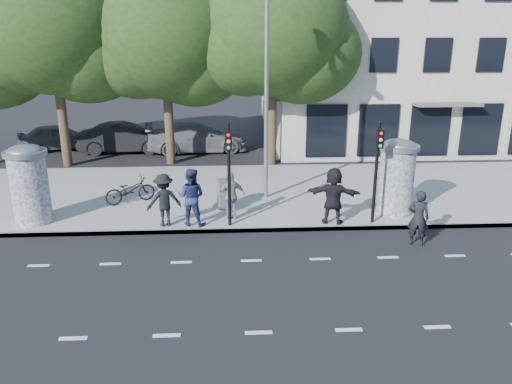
{
  "coord_description": "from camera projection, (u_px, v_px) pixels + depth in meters",
  "views": [
    {
      "loc": [
        -0.56,
        -11.62,
        6.31
      ],
      "look_at": [
        0.25,
        3.5,
        1.4
      ],
      "focal_mm": 35.0,
      "sensor_mm": 36.0,
      "label": 1
    }
  ],
  "objects": [
    {
      "name": "cabinet_left",
      "position": [
        225.0,
        194.0,
        18.01
      ],
      "size": [
        0.61,
        0.51,
        1.09
      ],
      "primitive_type": "cube",
      "rotation": [
        0.0,
        0.0,
        0.3
      ],
      "color": "gray",
      "rests_on": "sidewalk"
    },
    {
      "name": "car_mid",
      "position": [
        125.0,
        138.0,
        26.85
      ],
      "size": [
        1.84,
        4.88,
        1.59
      ],
      "primitive_type": "imported",
      "rotation": [
        0.0,
        0.0,
        1.6
      ],
      "color": "black",
      "rests_on": "ground"
    },
    {
      "name": "cabinet_right",
      "position": [
        381.0,
        193.0,
        17.91
      ],
      "size": [
        0.58,
        0.44,
        1.16
      ],
      "primitive_type": "cube",
      "rotation": [
        0.0,
        0.0,
        -0.07
      ],
      "color": "gray",
      "rests_on": "sidewalk"
    },
    {
      "name": "tree_near_left",
      "position": [
        164.0,
        36.0,
        23.03
      ],
      "size": [
        6.8,
        6.8,
        8.97
      ],
      "color": "#38281C",
      "rests_on": "ground"
    },
    {
      "name": "building",
      "position": [
        432.0,
        36.0,
        30.76
      ],
      "size": [
        20.3,
        15.85,
        12.0
      ],
      "color": "#AAA28E",
      "rests_on": "ground"
    },
    {
      "name": "lane_dash_far",
      "position": [
        251.0,
        261.0,
        14.34
      ],
      "size": [
        32.0,
        0.12,
        0.01
      ],
      "primitive_type": "cube",
      "color": "silver",
      "rests_on": "ground"
    },
    {
      "name": "ground",
      "position": [
        254.0,
        284.0,
        13.01
      ],
      "size": [
        120.0,
        120.0,
        0.0
      ],
      "primitive_type": "plane",
      "color": "black",
      "rests_on": "ground"
    },
    {
      "name": "ped_f",
      "position": [
        333.0,
        196.0,
        16.47
      ],
      "size": [
        1.88,
        1.05,
        1.92
      ],
      "primitive_type": "imported",
      "rotation": [
        0.0,
        0.0,
        2.9
      ],
      "color": "black",
      "rests_on": "sidewalk"
    },
    {
      "name": "traffic_pole_far",
      "position": [
        377.0,
        163.0,
        16.14
      ],
      "size": [
        0.22,
        0.31,
        3.4
      ],
      "color": "black",
      "rests_on": "sidewalk"
    },
    {
      "name": "ad_column_right",
      "position": [
        397.0,
        175.0,
        17.27
      ],
      "size": [
        1.36,
        1.36,
        2.65
      ],
      "color": "beige",
      "rests_on": "sidewalk"
    },
    {
      "name": "curb",
      "position": [
        248.0,
        230.0,
        16.36
      ],
      "size": [
        40.0,
        0.1,
        0.16
      ],
      "primitive_type": "cube",
      "color": "slate",
      "rests_on": "ground"
    },
    {
      "name": "ped_d",
      "position": [
        164.0,
        200.0,
        16.29
      ],
      "size": [
        1.3,
        1.01,
        1.77
      ],
      "primitive_type": "imported",
      "rotation": [
        0.0,
        0.0,
        3.5
      ],
      "color": "black",
      "rests_on": "sidewalk"
    },
    {
      "name": "man_road",
      "position": [
        418.0,
        218.0,
        15.17
      ],
      "size": [
        0.74,
        0.61,
        1.75
      ],
      "primitive_type": "imported",
      "rotation": [
        0.0,
        0.0,
        2.8
      ],
      "color": "black",
      "rests_on": "ground"
    },
    {
      "name": "bicycle",
      "position": [
        130.0,
        190.0,
        18.57
      ],
      "size": [
        1.44,
        1.97,
        0.99
      ],
      "primitive_type": "imported",
      "rotation": [
        0.0,
        0.0,
        2.05
      ],
      "color": "black",
      "rests_on": "sidewalk"
    },
    {
      "name": "lane_dash_near",
      "position": [
        259.0,
        333.0,
        10.92
      ],
      "size": [
        32.0,
        0.12,
        0.01
      ],
      "primitive_type": "cube",
      "color": "silver",
      "rests_on": "ground"
    },
    {
      "name": "ped_e",
      "position": [
        231.0,
        196.0,
        16.83
      ],
      "size": [
        1.12,
        0.86,
        1.69
      ],
      "primitive_type": "imported",
      "rotation": [
        0.0,
        0.0,
        3.48
      ],
      "color": "gray",
      "rests_on": "sidewalk"
    },
    {
      "name": "tree_center",
      "position": [
        273.0,
        30.0,
        22.82
      ],
      "size": [
        7.0,
        7.0,
        9.3
      ],
      "color": "#38281C",
      "rests_on": "ground"
    },
    {
      "name": "tree_mid_left",
      "position": [
        52.0,
        26.0,
        22.45
      ],
      "size": [
        7.2,
        7.2,
        9.57
      ],
      "color": "#38281C",
      "rests_on": "ground"
    },
    {
      "name": "street_lamp",
      "position": [
        267.0,
        75.0,
        17.87
      ],
      "size": [
        0.25,
        0.93,
        8.0
      ],
      "color": "slate",
      "rests_on": "sidewalk"
    },
    {
      "name": "traffic_pole_near",
      "position": [
        229.0,
        165.0,
        15.9
      ],
      "size": [
        0.22,
        0.31,
        3.4
      ],
      "color": "black",
      "rests_on": "sidewalk"
    },
    {
      "name": "sidewalk",
      "position": [
        245.0,
        193.0,
        20.11
      ],
      "size": [
        40.0,
        8.0,
        0.15
      ],
      "primitive_type": "cube",
      "color": "gray",
      "rests_on": "ground"
    },
    {
      "name": "car_right",
      "position": [
        197.0,
        137.0,
        27.05
      ],
      "size": [
        2.97,
        5.73,
        1.59
      ],
      "primitive_type": "imported",
      "rotation": [
        0.0,
        0.0,
        1.71
      ],
      "color": "slate",
      "rests_on": "ground"
    },
    {
      "name": "ad_column_left",
      "position": [
        29.0,
        182.0,
        16.44
      ],
      "size": [
        1.36,
        1.36,
        2.65
      ],
      "color": "beige",
      "rests_on": "sidewalk"
    },
    {
      "name": "ped_c",
      "position": [
        191.0,
        197.0,
        16.34
      ],
      "size": [
        1.09,
        0.95,
        1.93
      ],
      "primitive_type": "imported",
      "rotation": [
        0.0,
        0.0,
        2.89
      ],
      "color": "#1F294F",
      "rests_on": "sidewalk"
    },
    {
      "name": "car_left",
      "position": [
        59.0,
        137.0,
        27.55
      ],
      "size": [
        3.03,
        4.53,
        1.43
      ],
      "primitive_type": "imported",
      "rotation": [
        0.0,
        0.0,
        1.92
      ],
      "color": "#515458",
      "rests_on": "ground"
    }
  ]
}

